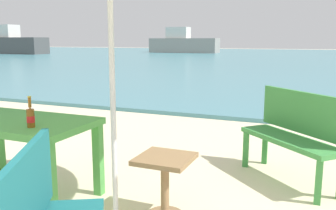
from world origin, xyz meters
TOP-DOWN VIEW (x-y plane):
  - sea_water at (0.00, 30.00)m, footprint 120.00×50.00m
  - picnic_table_green at (-1.29, 0.94)m, footprint 1.40×0.80m
  - beer_bottle_amber at (-0.96, 0.76)m, footprint 0.07×0.07m
  - side_table_wood at (0.13, 1.09)m, footprint 0.44×0.44m
  - bench_green_left at (1.05, 2.40)m, footprint 1.12×1.08m
  - boat_barge at (-27.99, 26.77)m, footprint 7.90×2.15m
  - boat_ferry at (-12.81, 36.24)m, footprint 7.53×2.05m

SIDE VIEW (x-z plane):
  - sea_water at x=0.00m, z-range 0.00..0.08m
  - side_table_wood at x=0.13m, z-range 0.08..0.62m
  - bench_green_left at x=1.05m, z-range 0.07..1.02m
  - picnic_table_green at x=-1.29m, z-range 0.27..1.03m
  - beer_bottle_amber at x=-0.96m, z-range 0.72..0.99m
  - boat_ferry at x=-12.81m, z-range -0.30..2.43m
  - boat_barge at x=-27.99m, z-range -0.32..2.55m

